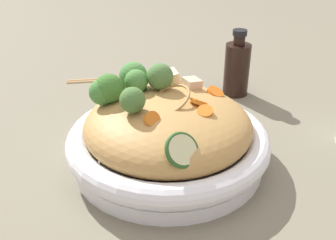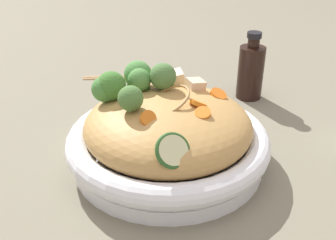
# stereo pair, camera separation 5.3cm
# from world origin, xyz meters

# --- Properties ---
(ground_plane) EXTENTS (3.00, 3.00, 0.00)m
(ground_plane) POSITION_xyz_m (0.00, 0.00, 0.00)
(ground_plane) COLOR #736E5B
(serving_bowl) EXTENTS (0.30, 0.30, 0.06)m
(serving_bowl) POSITION_xyz_m (0.00, 0.00, 0.03)
(serving_bowl) COLOR white
(serving_bowl) RESTS_ON ground_plane
(noodle_heap) EXTENTS (0.24, 0.24, 0.10)m
(noodle_heap) POSITION_xyz_m (0.00, -0.00, 0.06)
(noodle_heap) COLOR tan
(noodle_heap) RESTS_ON serving_bowl
(broccoli_florets) EXTENTS (0.14, 0.14, 0.07)m
(broccoli_florets) POSITION_xyz_m (0.05, -0.04, 0.11)
(broccoli_florets) COLOR #93B86E
(broccoli_florets) RESTS_ON serving_bowl
(carrot_coins) EXTENTS (0.14, 0.17, 0.03)m
(carrot_coins) POSITION_xyz_m (-0.04, -0.01, 0.10)
(carrot_coins) COLOR orange
(carrot_coins) RESTS_ON serving_bowl
(zucchini_slices) EXTENTS (0.09, 0.20, 0.05)m
(zucchini_slices) POSITION_xyz_m (0.02, 0.04, 0.09)
(zucchini_slices) COLOR beige
(zucchini_slices) RESTS_ON serving_bowl
(chicken_chunks) EXTENTS (0.07, 0.07, 0.03)m
(chicken_chunks) POSITION_xyz_m (-0.02, -0.07, 0.10)
(chicken_chunks) COLOR beige
(chicken_chunks) RESTS_ON serving_bowl
(soy_sauce_bottle) EXTENTS (0.05, 0.05, 0.13)m
(soy_sauce_bottle) POSITION_xyz_m (-0.17, -0.22, 0.06)
(soy_sauce_bottle) COLOR black
(soy_sauce_bottle) RESTS_ON ground_plane
(chopsticks_pair) EXTENTS (0.21, 0.02, 0.01)m
(chopsticks_pair) POSITION_xyz_m (0.06, -0.33, 0.00)
(chopsticks_pair) COLOR tan
(chopsticks_pair) RESTS_ON ground_plane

